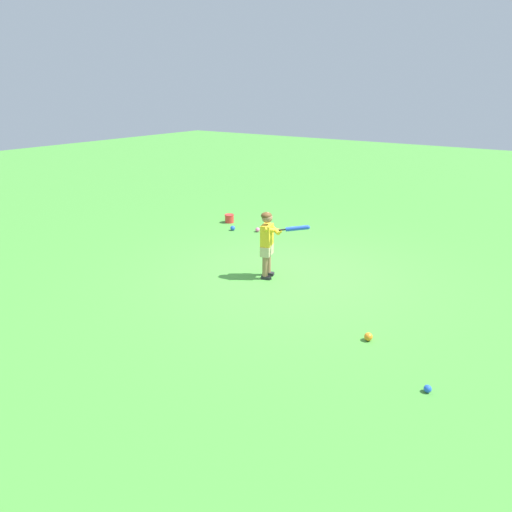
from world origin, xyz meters
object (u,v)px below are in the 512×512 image
object	(u,v)px
play_ball_far_right	(368,337)
toy_bucket	(229,218)
child_batter	(269,239)
play_ball_near_batter	(233,228)
play_ball_far_left	(258,230)
play_ball_by_bucket	(428,389)

from	to	relation	value
play_ball_far_right	toy_bucket	bearing A→B (deg)	-34.33
play_ball_far_right	child_batter	bearing A→B (deg)	-24.85
play_ball_near_batter	play_ball_far_left	bearing A→B (deg)	-156.31
child_batter	toy_bucket	bearing A→B (deg)	-40.89
play_ball_near_batter	play_ball_by_bucket	bearing A→B (deg)	146.70
play_ball_far_right	play_ball_by_bucket	distance (m)	1.07
child_batter	play_ball_far_right	bearing A→B (deg)	155.15
play_ball_by_bucket	toy_bucket	bearing A→B (deg)	-34.45
play_ball_near_batter	play_ball_far_right	world-z (taller)	same
child_batter	toy_bucket	xyz separation A→B (m)	(2.51, -2.18, -0.55)
play_ball_near_batter	play_ball_by_bucket	world-z (taller)	play_ball_near_batter
child_batter	play_ball_by_bucket	bearing A→B (deg)	151.93
child_batter	play_ball_far_left	world-z (taller)	child_batter
child_batter	play_ball_by_bucket	world-z (taller)	child_batter
play_ball_far_left	play_ball_near_batter	xyz separation A→B (m)	(0.50, 0.22, 0.00)
child_batter	play_ball_near_batter	bearing A→B (deg)	-39.84
play_ball_by_bucket	toy_bucket	size ratio (longest dim) A/B	0.37
play_ball_far_left	play_ball_far_right	xyz separation A→B (m)	(-3.66, 2.91, 0.00)
play_ball_by_bucket	toy_bucket	distance (m)	6.65
toy_bucket	child_batter	bearing A→B (deg)	139.11
play_ball_near_batter	child_batter	bearing A→B (deg)	140.16
toy_bucket	play_ball_far_right	bearing A→B (deg)	145.67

